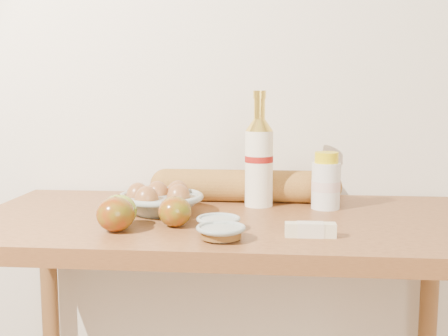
{
  "coord_description": "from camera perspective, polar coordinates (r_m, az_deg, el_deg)",
  "views": [
    {
      "loc": [
        0.12,
        -0.12,
        1.2
      ],
      "look_at": [
        0.0,
        1.15,
        1.02
      ],
      "focal_mm": 45.0,
      "sensor_mm": 36.0,
      "label": 1
    }
  ],
  "objects": [
    {
      "name": "sugar_bowl",
      "position": [
        1.13,
        -0.31,
        -6.54
      ],
      "size": [
        0.12,
        0.12,
        0.03
      ],
      "rotation": [
        0.0,
        0.0,
        -0.27
      ],
      "color": "gray",
      "rests_on": "table"
    },
    {
      "name": "butter_stick",
      "position": [
        1.17,
        8.77,
        -6.23
      ],
      "size": [
        0.1,
        0.03,
        0.03
      ],
      "rotation": [
        0.0,
        0.0,
        0.03
      ],
      "color": "beige",
      "rests_on": "table"
    },
    {
      "name": "table",
      "position": [
        1.37,
        0.12,
        -9.96
      ],
      "size": [
        1.2,
        0.6,
        0.9
      ],
      "color": "brown",
      "rests_on": "ground"
    },
    {
      "name": "apple_yellowgreen",
      "position": [
        1.25,
        -10.63,
        -4.31
      ],
      "size": [
        0.1,
        0.1,
        0.07
      ],
      "rotation": [
        0.0,
        0.0,
        -0.29
      ],
      "color": "#A69B21",
      "rests_on": "table"
    },
    {
      "name": "back_wall",
      "position": [
        1.63,
        1.21,
        11.55
      ],
      "size": [
        3.5,
        0.02,
        2.6
      ],
      "primitive_type": "cube",
      "color": "silver",
      "rests_on": "ground"
    },
    {
      "name": "bourbon_bottle",
      "position": [
        1.44,
        3.58,
        0.85
      ],
      "size": [
        0.09,
        0.09,
        0.3
      ],
      "rotation": [
        0.0,
        0.0,
        0.26
      ],
      "color": "#F2E9CD",
      "rests_on": "table"
    },
    {
      "name": "syrup_bowl",
      "position": [
        1.21,
        -0.57,
        -5.58
      ],
      "size": [
        0.12,
        0.12,
        0.03
      ],
      "rotation": [
        0.0,
        0.0,
        -0.32
      ],
      "color": "#95A39F",
      "rests_on": "table"
    },
    {
      "name": "baguette",
      "position": [
        1.5,
        2.13,
        -1.81
      ],
      "size": [
        0.51,
        0.09,
        0.09
      ],
      "rotation": [
        0.0,
        0.0,
        -0.0
      ],
      "color": "#AD7934",
      "rests_on": "table"
    },
    {
      "name": "egg_bowl",
      "position": [
        1.38,
        -6.47,
        -3.32
      ],
      "size": [
        0.28,
        0.28,
        0.07
      ],
      "rotation": [
        0.0,
        0.0,
        0.43
      ],
      "color": "#909D98",
      "rests_on": "table"
    },
    {
      "name": "apple_redgreen_right",
      "position": [
        1.24,
        -5.01,
        -4.42
      ],
      "size": [
        0.09,
        0.09,
        0.07
      ],
      "rotation": [
        0.0,
        0.0,
        0.3
      ],
      "color": "#991008",
      "rests_on": "table"
    },
    {
      "name": "cream_bottle",
      "position": [
        1.43,
        10.31,
        -1.47
      ],
      "size": [
        0.09,
        0.09,
        0.14
      ],
      "rotation": [
        0.0,
        0.0,
        0.22
      ],
      "color": "silver",
      "rests_on": "table"
    },
    {
      "name": "apple_redgreen_front",
      "position": [
        1.21,
        -10.96,
        -4.63
      ],
      "size": [
        0.1,
        0.1,
        0.07
      ],
      "rotation": [
        0.0,
        0.0,
        -0.28
      ],
      "color": "#910807",
      "rests_on": "table"
    }
  ]
}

